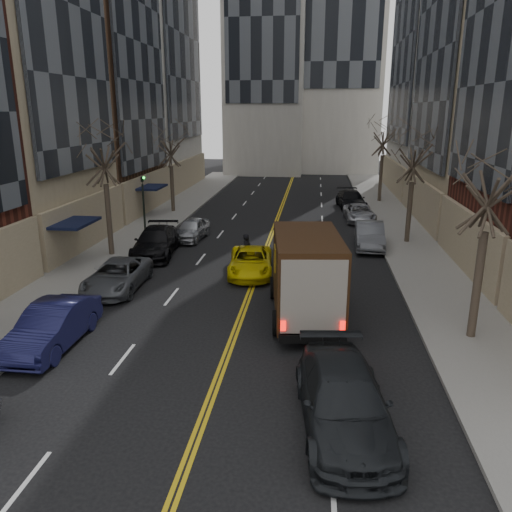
# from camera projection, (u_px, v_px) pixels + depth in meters

# --- Properties ---
(sidewalk_left) EXTENTS (4.00, 66.00, 0.15)m
(sidewalk_left) POSITION_uv_depth(u_px,v_px,m) (148.00, 228.00, 35.82)
(sidewalk_left) COLOR slate
(sidewalk_left) RESTS_ON ground
(sidewalk_right) EXTENTS (4.00, 66.00, 0.15)m
(sidewalk_right) POSITION_uv_depth(u_px,v_px,m) (404.00, 235.00, 33.78)
(sidewalk_right) COLOR slate
(sidewalk_right) RESTS_ON ground
(streetwall_left) EXTENTS (14.00, 49.50, 36.00)m
(streetwall_left) POSITION_uv_depth(u_px,v_px,m) (54.00, 4.00, 36.00)
(streetwall_left) COLOR #562319
(streetwall_left) RESTS_ON ground
(tree_lf_mid) EXTENTS (3.20, 3.20, 8.91)m
(tree_lf_mid) POSITION_uv_depth(u_px,v_px,m) (102.00, 141.00, 27.29)
(tree_lf_mid) COLOR #382D23
(tree_lf_mid) RESTS_ON sidewalk_left
(tree_lf_far) EXTENTS (3.20, 3.20, 8.12)m
(tree_lf_far) POSITION_uv_depth(u_px,v_px,m) (170.00, 139.00, 39.84)
(tree_lf_far) COLOR #382D23
(tree_lf_far) RESTS_ON sidewalk_left
(tree_rt_near) EXTENTS (3.20, 3.20, 8.71)m
(tree_rt_near) POSITION_uv_depth(u_px,v_px,m) (493.00, 164.00, 16.76)
(tree_rt_near) COLOR #382D23
(tree_rt_near) RESTS_ON sidewalk_right
(tree_rt_mid) EXTENTS (3.20, 3.20, 8.32)m
(tree_rt_mid) POSITION_uv_depth(u_px,v_px,m) (415.00, 145.00, 30.18)
(tree_rt_mid) COLOR #382D23
(tree_rt_mid) RESTS_ON sidewalk_right
(tree_rt_far) EXTENTS (3.20, 3.20, 9.11)m
(tree_rt_far) POSITION_uv_depth(u_px,v_px,m) (384.00, 127.00, 44.32)
(tree_rt_far) COLOR #382D23
(tree_rt_far) RESTS_ON sidewalk_right
(traffic_signal) EXTENTS (0.29, 0.26, 4.70)m
(traffic_signal) POSITION_uv_depth(u_px,v_px,m) (144.00, 203.00, 30.10)
(traffic_signal) COLOR black
(traffic_signal) RESTS_ON sidewalk_left
(ups_truck) EXTENTS (3.24, 6.81, 3.60)m
(ups_truck) POSITION_uv_depth(u_px,v_px,m) (305.00, 275.00, 20.09)
(ups_truck) COLOR black
(ups_truck) RESTS_ON ground
(observer_sedan) EXTENTS (2.91, 5.83, 1.63)m
(observer_sedan) POSITION_uv_depth(u_px,v_px,m) (344.00, 401.00, 13.19)
(observer_sedan) COLOR black
(observer_sedan) RESTS_ON ground
(taxi) EXTENTS (2.62, 4.93, 1.32)m
(taxi) POSITION_uv_depth(u_px,v_px,m) (251.00, 262.00, 25.83)
(taxi) COLOR #D7C209
(taxi) RESTS_ON ground
(pedestrian) EXTENTS (0.64, 0.78, 1.84)m
(pedestrian) POSITION_uv_depth(u_px,v_px,m) (247.00, 251.00, 26.88)
(pedestrian) COLOR black
(pedestrian) RESTS_ON ground
(parked_lf_b) EXTENTS (1.68, 4.78, 1.57)m
(parked_lf_b) POSITION_uv_depth(u_px,v_px,m) (53.00, 326.00, 17.82)
(parked_lf_b) COLOR #111238
(parked_lf_b) RESTS_ON ground
(parked_lf_c) EXTENTS (2.40, 4.97, 1.36)m
(parked_lf_c) POSITION_uv_depth(u_px,v_px,m) (117.00, 276.00, 23.59)
(parked_lf_c) COLOR #515359
(parked_lf_c) RESTS_ON ground
(parked_lf_d) EXTENTS (2.82, 5.68, 1.59)m
(parked_lf_d) POSITION_uv_depth(u_px,v_px,m) (156.00, 242.00, 29.18)
(parked_lf_d) COLOR black
(parked_lf_d) RESTS_ON ground
(parked_lf_e) EXTENTS (1.97, 4.21, 1.40)m
(parked_lf_e) POSITION_uv_depth(u_px,v_px,m) (192.00, 229.00, 32.74)
(parked_lf_e) COLOR #A9ACB1
(parked_lf_e) RESTS_ON ground
(parked_rt_a) EXTENTS (1.85, 4.82, 1.57)m
(parked_rt_a) POSITION_uv_depth(u_px,v_px,m) (369.00, 235.00, 30.73)
(parked_rt_a) COLOR #53565C
(parked_rt_a) RESTS_ON ground
(parked_rt_b) EXTENTS (2.40, 4.73, 1.28)m
(parked_rt_b) POSITION_uv_depth(u_px,v_px,m) (359.00, 213.00, 38.12)
(parked_rt_b) COLOR #B3B5BC
(parked_rt_b) RESTS_ON ground
(parked_rt_c) EXTENTS (2.68, 5.46, 1.53)m
(parked_rt_c) POSITION_uv_depth(u_px,v_px,m) (351.00, 200.00, 43.05)
(parked_rt_c) COLOR black
(parked_rt_c) RESTS_ON ground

